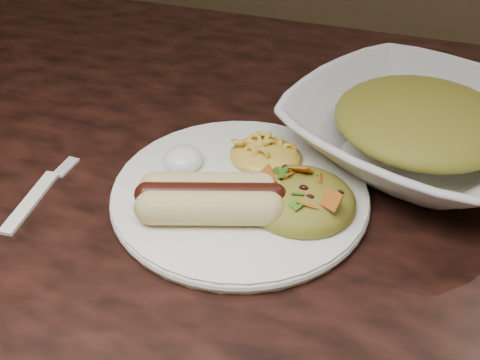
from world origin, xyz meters
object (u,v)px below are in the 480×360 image
(plate, at_px, (240,193))
(serving_bowl, at_px, (420,132))
(table, at_px, (190,225))
(fork, at_px, (31,201))

(plate, distance_m, serving_bowl, 0.21)
(table, distance_m, fork, 0.19)
(serving_bowl, bearing_deg, table, -158.12)
(fork, height_order, serving_bowl, serving_bowl)
(plate, distance_m, fork, 0.22)
(table, distance_m, plate, 0.13)
(plate, xyz_separation_m, serving_bowl, (0.16, 0.14, 0.03))
(table, relative_size, plate, 6.08)
(table, distance_m, serving_bowl, 0.29)
(table, relative_size, fork, 11.70)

